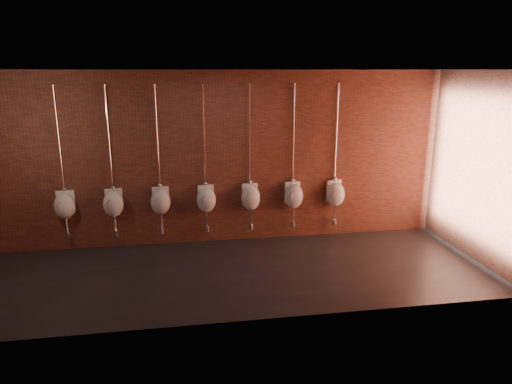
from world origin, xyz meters
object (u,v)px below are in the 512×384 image
urinal_5 (294,195)px  urinal_6 (335,193)px  urinal_4 (251,197)px  urinal_0 (65,205)px  urinal_2 (160,201)px  urinal_3 (206,199)px  urinal_1 (113,203)px

urinal_5 → urinal_6: same height
urinal_5 → urinal_4: bearing=180.0°
urinal_5 → urinal_0: bearing=180.0°
urinal_0 → urinal_2: bearing=0.0°
urinal_3 → urinal_6: 2.50m
urinal_4 → urinal_5: 0.83m
urinal_1 → urinal_4: (2.50, 0.00, 0.00)m
urinal_0 → urinal_1: (0.83, 0.00, 0.00)m
urinal_0 → urinal_6: bearing=0.0°
urinal_0 → urinal_3: size_ratio=1.00×
urinal_1 → urinal_3: same height
urinal_3 → urinal_6: size_ratio=1.00×
urinal_3 → urinal_4: same height
urinal_1 → urinal_2: (0.83, 0.00, 0.00)m
urinal_2 → urinal_4: size_ratio=1.00×
urinal_0 → urinal_5: 4.17m
urinal_1 → urinal_5: size_ratio=1.00×
urinal_0 → urinal_3: (2.50, 0.00, 0.00)m
urinal_0 → urinal_6: same height
urinal_0 → urinal_4: (3.34, 0.00, 0.00)m
urinal_0 → urinal_5: bearing=0.0°
urinal_4 → urinal_0: bearing=180.0°
urinal_0 → urinal_4: size_ratio=1.00×
urinal_0 → urinal_6: (5.01, 0.00, 0.00)m
urinal_2 → urinal_1: bearing=180.0°
urinal_0 → urinal_5: same height
urinal_1 → urinal_6: same height
urinal_6 → urinal_0: bearing=180.0°
urinal_5 → urinal_1: bearing=180.0°
urinal_4 → urinal_6: bearing=0.0°
urinal_3 → urinal_6: bearing=0.0°
urinal_4 → urinal_5: bearing=0.0°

